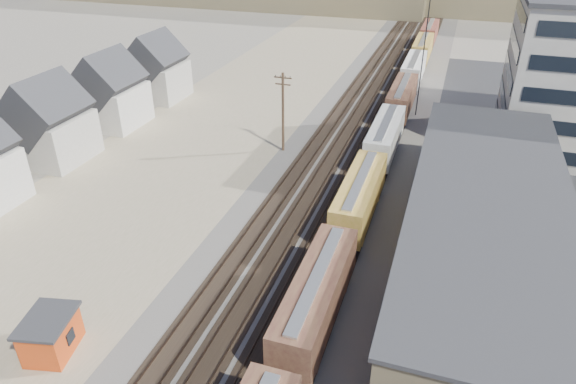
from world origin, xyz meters
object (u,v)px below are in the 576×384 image
(freight_train, at_px, (394,115))
(parked_car_blue, at_px, (550,144))
(utility_pole_north, at_px, (283,111))
(maintenance_shed, at_px, (51,335))

(freight_train, distance_m, parked_car_blue, 19.78)
(utility_pole_north, relative_size, parked_car_blue, 1.95)
(maintenance_shed, bearing_deg, parked_car_blue, 52.88)
(freight_train, xyz_separation_m, parked_car_blue, (19.60, 1.68, -2.08))
(freight_train, height_order, utility_pole_north, utility_pole_north)
(freight_train, height_order, maintenance_shed, freight_train)
(utility_pole_north, xyz_separation_m, parked_car_blue, (31.90, 11.15, -4.59))
(freight_train, distance_m, maintenance_shed, 48.96)
(freight_train, relative_size, utility_pole_north, 11.97)
(parked_car_blue, bearing_deg, utility_pole_north, 174.77)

